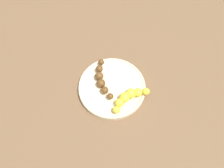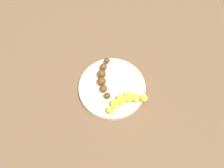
{
  "view_description": "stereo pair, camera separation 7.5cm",
  "coord_description": "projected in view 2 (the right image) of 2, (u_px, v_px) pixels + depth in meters",
  "views": [
    {
      "loc": [
        0.32,
        0.11,
        0.7
      ],
      "look_at": [
        0.0,
        0.0,
        0.04
      ],
      "focal_mm": 34.87,
      "sensor_mm": 36.0,
      "label": 1
    },
    {
      "loc": [
        0.29,
        0.18,
        0.7
      ],
      "look_at": [
        0.0,
        0.0,
        0.04
      ],
      "focal_mm": 34.87,
      "sensor_mm": 36.0,
      "label": 2
    }
  ],
  "objects": [
    {
      "name": "ground_plane",
      "position": [
        112.0,
        89.0,
        0.78
      ],
      "size": [
        2.4,
        2.4,
        0.0
      ],
      "primitive_type": "plane",
      "color": "brown"
    },
    {
      "name": "banana_yellow",
      "position": [
        125.0,
        100.0,
        0.72
      ],
      "size": [
        0.12,
        0.1,
        0.03
      ],
      "rotation": [
        0.0,
        0.0,
        4.05
      ],
      "color": "yellow",
      "rests_on": "fruit_bowl"
    },
    {
      "name": "fruit_bowl",
      "position": [
        112.0,
        87.0,
        0.77
      ],
      "size": [
        0.24,
        0.24,
        0.02
      ],
      "color": "beige",
      "rests_on": "ground_plane"
    },
    {
      "name": "banana_overripe",
      "position": [
        103.0,
        77.0,
        0.76
      ],
      "size": [
        0.14,
        0.1,
        0.03
      ],
      "rotation": [
        0.0,
        0.0,
        5.29
      ],
      "color": "#593819",
      "rests_on": "fruit_bowl"
    }
  ]
}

